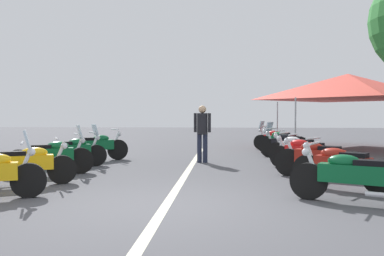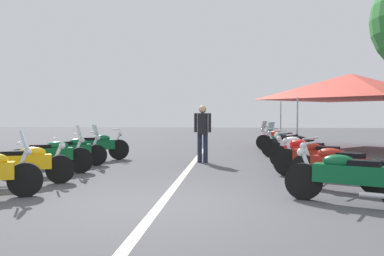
{
  "view_description": "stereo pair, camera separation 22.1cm",
  "coord_description": "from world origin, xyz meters",
  "px_view_note": "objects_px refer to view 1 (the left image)",
  "views": [
    {
      "loc": [
        -6.58,
        -0.93,
        1.47
      ],
      "look_at": [
        5.59,
        0.0,
        1.07
      ],
      "focal_mm": 39.19,
      "sensor_mm": 36.0,
      "label": 1
    },
    {
      "loc": [
        -6.58,
        -1.15,
        1.47
      ],
      "look_at": [
        5.59,
        0.0,
        1.07
      ],
      "focal_mm": 39.19,
      "sensor_mm": 36.0,
      "label": 2
    }
  ],
  "objects_px": {
    "motorcycle_left_row_1": "(26,164)",
    "motorcycle_right_row_0": "(354,176)",
    "motorcycle_right_row_7": "(277,139)",
    "motorcycle_left_row_3": "(72,151)",
    "motorcycle_right_row_3": "(305,153)",
    "motorcycle_left_row_4": "(96,146)",
    "motorcycle_right_row_6": "(282,142)",
    "motorcycle_right_row_1": "(341,167)",
    "motorcycle_right_row_2": "(319,158)",
    "event_tent": "(348,87)",
    "motorcycle_right_row_5": "(287,144)",
    "bystander_3": "(202,129)",
    "motorcycle_right_row_4": "(297,148)",
    "motorcycle_left_row_2": "(51,156)"
  },
  "relations": [
    {
      "from": "motorcycle_left_row_1",
      "to": "motorcycle_right_row_0",
      "type": "height_order",
      "value": "motorcycle_right_row_0"
    },
    {
      "from": "motorcycle_left_row_1",
      "to": "motorcycle_right_row_7",
      "type": "xyz_separation_m",
      "value": [
        8.94,
        -6.2,
        0.02
      ]
    },
    {
      "from": "motorcycle_left_row_3",
      "to": "motorcycle_right_row_3",
      "type": "xyz_separation_m",
      "value": [
        0.04,
        -6.35,
        -0.01
      ]
    },
    {
      "from": "motorcycle_left_row_4",
      "to": "motorcycle_right_row_6",
      "type": "relative_size",
      "value": 1.0
    },
    {
      "from": "motorcycle_right_row_1",
      "to": "motorcycle_right_row_7",
      "type": "xyz_separation_m",
      "value": [
        8.94,
        0.1,
        0.0
      ]
    },
    {
      "from": "motorcycle_left_row_3",
      "to": "motorcycle_right_row_2",
      "type": "xyz_separation_m",
      "value": [
        -1.48,
        -6.37,
        0.01
      ]
    },
    {
      "from": "motorcycle_left_row_4",
      "to": "motorcycle_right_row_2",
      "type": "height_order",
      "value": "same"
    },
    {
      "from": "event_tent",
      "to": "motorcycle_right_row_1",
      "type": "bearing_deg",
      "value": 163.45
    },
    {
      "from": "motorcycle_left_row_1",
      "to": "motorcycle_right_row_5",
      "type": "height_order",
      "value": "motorcycle_right_row_5"
    },
    {
      "from": "motorcycle_left_row_1",
      "to": "motorcycle_left_row_4",
      "type": "height_order",
      "value": "motorcycle_left_row_4"
    },
    {
      "from": "motorcycle_right_row_1",
      "to": "motorcycle_right_row_2",
      "type": "distance_m",
      "value": 1.53
    },
    {
      "from": "motorcycle_left_row_4",
      "to": "motorcycle_right_row_7",
      "type": "xyz_separation_m",
      "value": [
        4.35,
        -6.17,
        -0.0
      ]
    },
    {
      "from": "motorcycle_right_row_2",
      "to": "motorcycle_right_row_0",
      "type": "bearing_deg",
      "value": 114.96
    },
    {
      "from": "event_tent",
      "to": "motorcycle_right_row_6",
      "type": "bearing_deg",
      "value": 130.52
    },
    {
      "from": "motorcycle_right_row_0",
      "to": "bystander_3",
      "type": "distance_m",
      "value": 6.36
    },
    {
      "from": "motorcycle_right_row_6",
      "to": "event_tent",
      "type": "height_order",
      "value": "event_tent"
    },
    {
      "from": "motorcycle_right_row_0",
      "to": "motorcycle_right_row_7",
      "type": "relative_size",
      "value": 1.04
    },
    {
      "from": "motorcycle_right_row_0",
      "to": "motorcycle_left_row_3",
      "type": "bearing_deg",
      "value": -7.82
    },
    {
      "from": "motorcycle_right_row_2",
      "to": "event_tent",
      "type": "relative_size",
      "value": 0.34
    },
    {
      "from": "motorcycle_right_row_0",
      "to": "motorcycle_right_row_4",
      "type": "distance_m",
      "value": 5.72
    },
    {
      "from": "motorcycle_right_row_1",
      "to": "motorcycle_right_row_4",
      "type": "distance_m",
      "value": 4.45
    },
    {
      "from": "motorcycle_right_row_6",
      "to": "bystander_3",
      "type": "height_order",
      "value": "bystander_3"
    },
    {
      "from": "motorcycle_left_row_2",
      "to": "motorcycle_left_row_3",
      "type": "distance_m",
      "value": 1.48
    },
    {
      "from": "motorcycle_left_row_2",
      "to": "motorcycle_right_row_6",
      "type": "distance_m",
      "value": 8.64
    },
    {
      "from": "motorcycle_left_row_4",
      "to": "motorcycle_right_row_3",
      "type": "height_order",
      "value": "motorcycle_left_row_4"
    },
    {
      "from": "motorcycle_right_row_4",
      "to": "motorcycle_right_row_6",
      "type": "distance_m",
      "value": 2.98
    },
    {
      "from": "motorcycle_right_row_0",
      "to": "motorcycle_left_row_1",
      "type": "bearing_deg",
      "value": 14.7
    },
    {
      "from": "motorcycle_left_row_1",
      "to": "motorcycle_right_row_4",
      "type": "xyz_separation_m",
      "value": [
        4.45,
        -6.22,
        0.0
      ]
    },
    {
      "from": "motorcycle_right_row_0",
      "to": "motorcycle_right_row_6",
      "type": "distance_m",
      "value": 8.7
    },
    {
      "from": "motorcycle_left_row_2",
      "to": "bystander_3",
      "type": "distance_m",
      "value": 4.58
    },
    {
      "from": "motorcycle_right_row_7",
      "to": "event_tent",
      "type": "relative_size",
      "value": 0.33
    },
    {
      "from": "motorcycle_left_row_1",
      "to": "motorcycle_right_row_2",
      "type": "distance_m",
      "value": 6.4
    },
    {
      "from": "motorcycle_left_row_4",
      "to": "motorcycle_right_row_0",
      "type": "xyz_separation_m",
      "value": [
        -5.85,
        -6.13,
        -0.01
      ]
    },
    {
      "from": "motorcycle_right_row_3",
      "to": "motorcycle_right_row_1",
      "type": "bearing_deg",
      "value": 123.75
    },
    {
      "from": "motorcycle_left_row_3",
      "to": "motorcycle_right_row_0",
      "type": "distance_m",
      "value": 7.63
    },
    {
      "from": "motorcycle_right_row_7",
      "to": "bystander_3",
      "type": "relative_size",
      "value": 1.11
    },
    {
      "from": "bystander_3",
      "to": "motorcycle_right_row_1",
      "type": "bearing_deg",
      "value": 42.35
    },
    {
      "from": "motorcycle_left_row_2",
      "to": "motorcycle_right_row_4",
      "type": "xyz_separation_m",
      "value": [
        2.92,
        -6.34,
        -0.02
      ]
    },
    {
      "from": "motorcycle_right_row_5",
      "to": "bystander_3",
      "type": "distance_m",
      "value": 3.2
    },
    {
      "from": "motorcycle_right_row_6",
      "to": "motorcycle_right_row_7",
      "type": "height_order",
      "value": "motorcycle_right_row_7"
    },
    {
      "from": "motorcycle_left_row_4",
      "to": "event_tent",
      "type": "bearing_deg",
      "value": -4.79
    },
    {
      "from": "motorcycle_right_row_4",
      "to": "motorcycle_left_row_1",
      "type": "bearing_deg",
      "value": 71.62
    },
    {
      "from": "motorcycle_left_row_3",
      "to": "motorcycle_right_row_6",
      "type": "bearing_deg",
      "value": 2.51
    },
    {
      "from": "motorcycle_left_row_4",
      "to": "motorcycle_right_row_1",
      "type": "xyz_separation_m",
      "value": [
        -4.59,
        -6.27,
        -0.0
      ]
    },
    {
      "from": "motorcycle_left_row_3",
      "to": "motorcycle_right_row_1",
      "type": "distance_m",
      "value": 7.13
    },
    {
      "from": "motorcycle_right_row_6",
      "to": "bystander_3",
      "type": "xyz_separation_m",
      "value": [
        -3.0,
        2.82,
        0.56
      ]
    },
    {
      "from": "motorcycle_left_row_2",
      "to": "motorcycle_right_row_3",
      "type": "distance_m",
      "value": 6.49
    },
    {
      "from": "motorcycle_left_row_4",
      "to": "motorcycle_right_row_4",
      "type": "relative_size",
      "value": 1.08
    },
    {
      "from": "motorcycle_right_row_7",
      "to": "bystander_3",
      "type": "distance_m",
      "value": 5.35
    },
    {
      "from": "motorcycle_right_row_4",
      "to": "bystander_3",
      "type": "bearing_deg",
      "value": 36.44
    }
  ]
}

